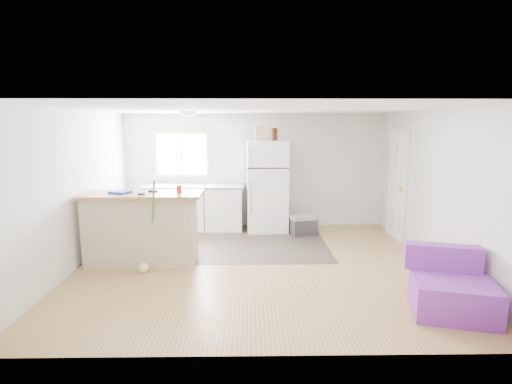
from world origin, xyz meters
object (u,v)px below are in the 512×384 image
at_px(cleaner_jug, 160,256).
at_px(red_cup, 179,189).
at_px(cardboard_box, 260,133).
at_px(bottle_left, 273,134).
at_px(cooler, 303,225).
at_px(kitchen_cabinets, 194,207).
at_px(mop, 146,257).
at_px(purple_seat, 451,289).
at_px(blue_tray, 120,192).
at_px(refrigerator, 267,186).
at_px(bottle_right, 276,134).
at_px(peninsula, 142,228).

height_order(cleaner_jug, red_cup, red_cup).
relative_size(cardboard_box, bottle_left, 1.20).
height_order(cooler, cardboard_box, cardboard_box).
relative_size(kitchen_cabinets, mop, 1.49).
distance_m(purple_seat, blue_tray, 4.77).
distance_m(purple_seat, mop, 4.14).
xyz_separation_m(cleaner_jug, cardboard_box, (1.63, 1.95, 1.88)).
relative_size(refrigerator, cardboard_box, 6.18).
distance_m(red_cup, bottle_right, 2.63).
bearing_deg(purple_seat, red_cup, 168.47).
height_order(cooler, bottle_left, bottle_left).
bearing_deg(refrigerator, cleaner_jug, -133.40).
relative_size(peninsula, cooler, 3.18).
distance_m(peninsula, blue_tray, 0.65).
relative_size(red_cup, cardboard_box, 0.40).
distance_m(kitchen_cabinets, refrigerator, 1.60).
bearing_deg(kitchen_cabinets, purple_seat, -45.75).
bearing_deg(cardboard_box, purple_seat, -59.11).
relative_size(peninsula, blue_tray, 6.15).
relative_size(refrigerator, cooler, 3.20).
height_order(kitchen_cabinets, cooler, kitchen_cabinets).
distance_m(cleaner_jug, blue_tray, 1.18).
distance_m(mop, bottle_right, 3.57).
height_order(red_cup, bottle_right, bottle_right).
bearing_deg(cleaner_jug, refrigerator, 44.40).
bearing_deg(bottle_left, red_cup, -130.41).
distance_m(kitchen_cabinets, red_cup, 2.15).
bearing_deg(purple_seat, cooler, 126.69).
bearing_deg(cooler, blue_tray, -167.44).
distance_m(purple_seat, bottle_left, 4.41).
height_order(purple_seat, blue_tray, blue_tray).
relative_size(peninsula, mop, 1.31).
relative_size(cooler, purple_seat, 0.54).
height_order(peninsula, refrigerator, refrigerator).
bearing_deg(peninsula, purple_seat, -23.45).
xyz_separation_m(cooler, blue_tray, (-3.07, -1.60, 0.95)).
distance_m(mop, cardboard_box, 3.38).
distance_m(cooler, bottle_left, 1.90).
xyz_separation_m(purple_seat, red_cup, (-3.47, 1.74, 0.92)).
bearing_deg(bottle_left, mop, -131.92).
relative_size(cooler, red_cup, 4.84).
distance_m(peninsula, bottle_left, 3.20).
height_order(peninsula, blue_tray, blue_tray).
relative_size(refrigerator, red_cup, 15.46).
bearing_deg(kitchen_cabinets, cardboard_box, -5.49).
bearing_deg(peninsula, bottle_right, 40.43).
height_order(red_cup, cardboard_box, cardboard_box).
relative_size(red_cup, bottle_left, 0.48).
xyz_separation_m(refrigerator, bottle_right, (0.17, -0.04, 1.05)).
height_order(purple_seat, red_cup, red_cup).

